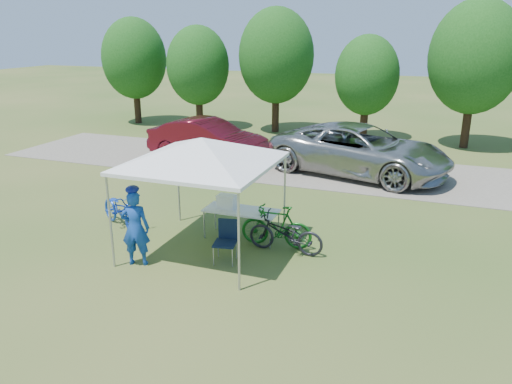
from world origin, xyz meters
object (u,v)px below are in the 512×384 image
cooler (227,201)px  sedan (208,139)px  cyclist (135,228)px  folding_table (241,211)px  bike_dark (285,234)px  bike_green (276,226)px  bike_blue (120,210)px  minivan (360,150)px  folding_chair (227,237)px

cooler → sedan: size_ratio=0.10×
cyclist → sedan: size_ratio=0.35×
folding_table → bike_dark: (1.28, -0.43, -0.24)m
folding_table → bike_green: bearing=-10.1°
cyclist → bike_blue: 2.37m
bike_green → minivan: minivan is taller
bike_blue → cooler: bearing=-50.8°
cooler → bike_dark: size_ratio=0.26×
cooler → minivan: (2.19, 6.85, -0.02)m
cyclist → folding_chair: bearing=-170.7°
bike_green → cooler: bearing=-101.1°
folding_chair → cooler: size_ratio=2.04×
bike_green → folding_table: bearing=-103.9°
cyclist → minivan: (3.43, 9.02, 0.05)m
folding_chair → minivan: bearing=68.0°
bike_green → minivan: (0.82, 7.03, 0.39)m
bike_blue → bike_dark: bike_blue is taller
cyclist → sedan: cyclist is taller
bike_dark → bike_blue: bearing=-88.4°
folding_table → minivan: bearing=75.3°
folding_table → bike_dark: 1.37m
folding_chair → cyclist: cyclist is taller
cooler → bike_green: size_ratio=0.27×
sedan → bike_green: bearing=-136.7°
bike_dark → sedan: sedan is taller
folding_table → folding_chair: 1.29m
bike_blue → minivan: bearing=-4.7°
cyclist → bike_dark: size_ratio=0.95×
folding_table → bike_dark: bike_dark is taller
bike_green → bike_dark: (0.31, -0.25, -0.05)m
folding_table → bike_green: (0.98, -0.17, -0.19)m
folding_table → bike_green: size_ratio=1.06×
folding_table → cooler: size_ratio=3.97×
cooler → minivan: bearing=72.3°
bike_dark → cyclist: bearing=-58.1°
folding_chair → cyclist: 2.03m
cyclist → bike_green: (2.61, 1.99, -0.34)m
folding_table → cyclist: 2.72m
minivan → sedan: bearing=103.8°
minivan → sedan: minivan is taller
folding_chair → cyclist: size_ratio=0.55×
bike_blue → folding_table: bearing=-51.9°
cyclist → sedan: (-2.62, 9.08, -0.04)m
bike_dark → sedan: bearing=-141.9°
cyclist → bike_green: bearing=-159.8°
bike_green → folding_chair: bearing=-40.4°
bike_green → sedan: (-5.23, 7.09, 0.30)m
minivan → bike_blue: bearing=159.8°
bike_blue → sedan: 7.46m
folding_table → cyclist: (-1.63, -2.17, 0.15)m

